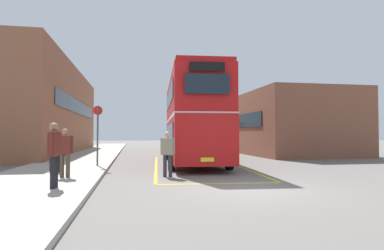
{
  "coord_description": "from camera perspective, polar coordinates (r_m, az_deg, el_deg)",
  "views": [
    {
      "loc": [
        -3.4,
        -9.13,
        1.6
      ],
      "look_at": [
        0.2,
        10.61,
        2.2
      ],
      "focal_mm": 30.39,
      "sensor_mm": 36.0,
      "label": 1
    }
  ],
  "objects": [
    {
      "name": "ground_plane",
      "position": [
        23.83,
        -2.12,
        -5.57
      ],
      "size": [
        135.6,
        135.6,
        0.0
      ],
      "primitive_type": "plane",
      "color": "#66605B"
    },
    {
      "name": "sidewalk_left",
      "position": [
        26.16,
        -17.19,
        -5.0
      ],
      "size": [
        4.0,
        57.6,
        0.14
      ],
      "primitive_type": "cube",
      "color": "#A39E93",
      "rests_on": "ground"
    },
    {
      "name": "brick_building_left",
      "position": [
        30.59,
        -25.48,
        2.24
      ],
      "size": [
        6.65,
        22.83,
        7.25
      ],
      "color": "brown",
      "rests_on": "ground"
    },
    {
      "name": "depot_building_right",
      "position": [
        30.83,
        13.87,
        -0.03
      ],
      "size": [
        7.54,
        17.56,
        4.97
      ],
      "color": "brown",
      "rests_on": "ground"
    },
    {
      "name": "double_decker_bus",
      "position": [
        18.04,
        0.1,
        1.18
      ],
      "size": [
        3.48,
        10.91,
        4.75
      ],
      "color": "black",
      "rests_on": "ground"
    },
    {
      "name": "single_deck_bus",
      "position": [
        37.28,
        0.14,
        -1.67
      ],
      "size": [
        3.47,
        8.55,
        3.02
      ],
      "color": "black",
      "rests_on": "ground"
    },
    {
      "name": "pedestrian_boarding",
      "position": [
        12.38,
        -4.3,
        -4.5
      ],
      "size": [
        0.53,
        0.41,
        1.72
      ],
      "color": "#2D2D38",
      "rests_on": "ground"
    },
    {
      "name": "pedestrian_waiting_near",
      "position": [
        12.0,
        -21.37,
        -3.98
      ],
      "size": [
        0.55,
        0.33,
        1.67
      ],
      "color": "#473828",
      "rests_on": "sidewalk_left"
    },
    {
      "name": "pedestrian_waiting_far",
      "position": [
        9.7,
        -23.01,
        -4.01
      ],
      "size": [
        0.27,
        0.6,
        1.79
      ],
      "color": "black",
      "rests_on": "sidewalk_left"
    },
    {
      "name": "litter_bin",
      "position": [
        13.7,
        -22.88,
        -5.76
      ],
      "size": [
        0.43,
        0.43,
        0.92
      ],
      "color": "black",
      "rests_on": "sidewalk_left"
    },
    {
      "name": "bus_stop_sign",
      "position": [
        16.0,
        -16.23,
        -0.81
      ],
      "size": [
        0.44,
        0.08,
        2.83
      ],
      "color": "#4C4C51",
      "rests_on": "sidewalk_left"
    },
    {
      "name": "bay_marking_yellow",
      "position": [
        16.14,
        1.14,
        -7.4
      ],
      "size": [
        5.21,
        13.06,
        0.01
      ],
      "color": "gold",
      "rests_on": "ground"
    }
  ]
}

